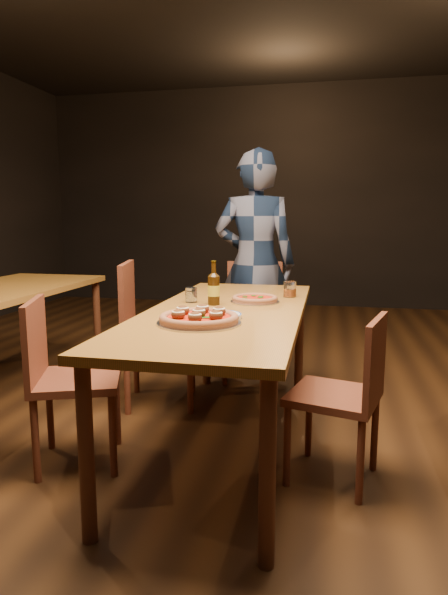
% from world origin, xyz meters
% --- Properties ---
extents(ground, '(9.00, 9.00, 0.00)m').
position_xyz_m(ground, '(0.00, 0.00, 0.00)').
color(ground, black).
extents(room_shell, '(9.00, 9.00, 9.00)m').
position_xyz_m(room_shell, '(0.00, 0.00, 1.86)').
color(room_shell, black).
rests_on(room_shell, ground).
extents(table_main, '(0.80, 2.00, 0.75)m').
position_xyz_m(table_main, '(0.00, 0.00, 0.68)').
color(table_main, brown).
rests_on(table_main, ground).
extents(chair_main_nw, '(0.53, 0.53, 0.88)m').
position_xyz_m(chair_main_nw, '(-0.68, -0.37, 0.44)').
color(chair_main_nw, '#572617').
rests_on(chair_main_nw, ground).
extents(chair_main_sw, '(0.56, 0.56, 0.99)m').
position_xyz_m(chair_main_sw, '(-0.54, 0.50, 0.49)').
color(chair_main_sw, '#572617').
rests_on(chair_main_sw, ground).
extents(chair_main_e, '(0.47, 0.47, 0.83)m').
position_xyz_m(chair_main_e, '(0.57, -0.26, 0.41)').
color(chair_main_e, '#572617').
rests_on(chair_main_e, ground).
extents(chair_end, '(0.46, 0.46, 0.93)m').
position_xyz_m(chair_end, '(-0.03, 1.13, 0.46)').
color(chair_end, '#572617').
rests_on(chair_end, ground).
extents(pizza_meatball, '(0.39, 0.39, 0.07)m').
position_xyz_m(pizza_meatball, '(-0.05, -0.38, 0.78)').
color(pizza_meatball, '#B7B7BF').
rests_on(pizza_meatball, table_main).
extents(pizza_margherita, '(0.28, 0.28, 0.04)m').
position_xyz_m(pizza_margherita, '(0.12, 0.25, 0.77)').
color(pizza_margherita, '#B7B7BF').
rests_on(pizza_margherita, table_main).
extents(plate_stack, '(0.22, 0.22, 0.02)m').
position_xyz_m(plate_stack, '(0.02, -0.24, 0.76)').
color(plate_stack, white).
rests_on(plate_stack, table_main).
extents(beer_bottle, '(0.07, 0.07, 0.24)m').
position_xyz_m(beer_bottle, '(-0.09, 0.11, 0.84)').
color(beer_bottle, black).
rests_on(beer_bottle, table_main).
extents(water_glass, '(0.07, 0.07, 0.09)m').
position_xyz_m(water_glass, '(-0.24, 0.17, 0.79)').
color(water_glass, white).
rests_on(water_glass, table_main).
extents(amber_glass, '(0.08, 0.08, 0.10)m').
position_xyz_m(amber_glass, '(0.30, 0.47, 0.80)').
color(amber_glass, '#AB4D13').
rests_on(amber_glass, table_main).
extents(diner, '(0.65, 0.45, 1.74)m').
position_xyz_m(diner, '(-0.04, 1.30, 0.87)').
color(diner, black).
rests_on(diner, ground).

